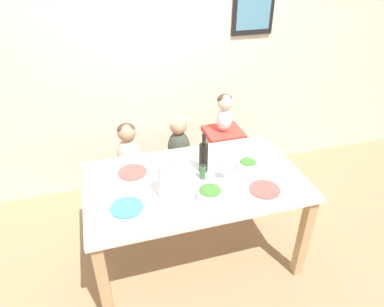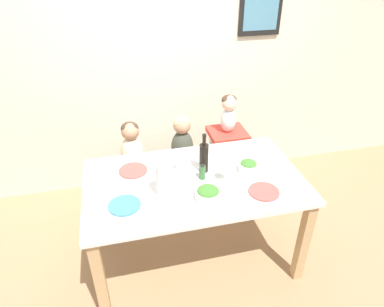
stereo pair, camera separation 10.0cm
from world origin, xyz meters
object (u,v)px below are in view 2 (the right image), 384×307
Objects in this scene: chair_far_left at (135,175)px; chair_far_center at (183,168)px; wine_bottle at (204,157)px; dinner_plate_back_left at (133,170)px; salad_bowl_small at (248,166)px; person_child_center at (182,140)px; salad_bowl_large at (208,194)px; dinner_plate_front_left at (124,205)px; dinner_plate_back_right at (242,152)px; chair_right_highchair at (227,147)px; wine_glass_far at (177,157)px; dinner_plate_front_right at (264,192)px; person_baby_right at (229,111)px; person_child_left at (132,146)px; paper_towel_roll at (165,180)px; wine_glass_near at (226,167)px.

chair_far_left is 1.00× the size of chair_far_center.
wine_bottle is 1.46× the size of dinner_plate_back_left.
wine_bottle is at bearing 166.29° from salad_bowl_small.
person_child_center is 2.70× the size of salad_bowl_large.
dinner_plate_back_right is (0.98, 0.44, 0.00)m from dinner_plate_front_left.
wine_glass_far is (-0.60, -0.58, 0.33)m from chair_right_highchair.
dinner_plate_back_left is at bearing 76.69° from dinner_plate_front_left.
chair_far_left and chair_far_center have the same top height.
wine_glass_far reaches higher than chair_far_left.
person_baby_right is at bearing 85.73° from dinner_plate_front_right.
chair_far_center is 2.13× the size of dinner_plate_front_left.
person_child_center is at bearing 0.00° from person_child_left.
person_child_center is at bearing 57.39° from dinner_plate_front_left.
paper_towel_roll is at bearing 168.45° from dinner_plate_front_right.
chair_right_highchair is 0.51m from dinner_plate_back_right.
chair_right_highchair is 0.90m from person_child_left.
paper_towel_roll reaches higher than person_child_left.
wine_bottle is 1.87× the size of wine_glass_near.
dinner_plate_front_right reaches higher than chair_right_highchair.
chair_far_left is at bearing 129.95° from dinner_plate_front_right.
paper_towel_roll is 1.45× the size of wine_glass_far.
person_child_left reaches higher than dinner_plate_back_right.
dinner_plate_back_left reaches higher than chair_right_highchair.
paper_towel_roll is 1.14× the size of dinner_plate_front_left.
person_child_left is at bearing 90.00° from chair_far_left.
dinner_plate_front_right is at bearing -50.05° from chair_far_left.
dinner_plate_front_right is (-0.04, -0.52, 0.00)m from dinner_plate_back_right.
wine_bottle is at bearing 79.73° from salad_bowl_large.
dinner_plate_back_left is at bearing 135.77° from salad_bowl_large.
chair_far_center is at bearing 131.36° from dinner_plate_back_right.
dinner_plate_back_left is (0.09, 0.39, 0.00)m from dinner_plate_front_left.
salad_bowl_large and salad_bowl_small have the same top height.
wine_glass_near is (0.12, -0.15, -0.01)m from wine_bottle.
paper_towel_roll is at bearing -130.91° from person_baby_right.
dinner_plate_front_right is at bearing -69.75° from person_child_center.
person_child_left is 1.32× the size of person_baby_right.
person_baby_right reaches higher than person_child_left.
wine_bottle reaches higher than person_child_left.
wine_bottle is 1.29× the size of paper_towel_roll.
dinner_plate_back_right is at bearing 52.27° from wine_glass_near.
dinner_plate_front_left is (-0.55, 0.06, -0.04)m from salad_bowl_large.
salad_bowl_large reaches higher than dinner_plate_front_left.
salad_bowl_small is at bearing 92.38° from dinner_plate_front_right.
person_baby_right is 1.36m from dinner_plate_front_left.
salad_bowl_small is at bearing -13.44° from dinner_plate_back_left.
person_child_center is at bearing -179.94° from person_baby_right.
dinner_plate_back_left is at bearing -92.95° from chair_far_left.
dinner_plate_back_right and dinner_plate_front_right have the same top height.
person_child_center is (0.00, 0.00, 0.32)m from chair_far_center.
person_child_left is 2.20× the size of dinner_plate_front_left.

